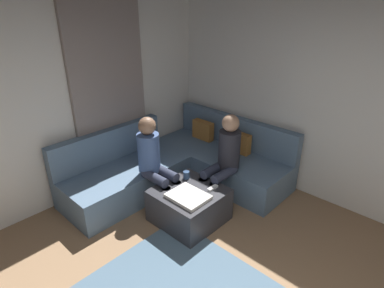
{
  "coord_description": "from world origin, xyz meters",
  "views": [
    {
      "loc": [
        0.81,
        -0.97,
        2.5
      ],
      "look_at": [
        -1.63,
        1.63,
        0.85
      ],
      "focal_mm": 29.63,
      "sensor_mm": 36.0,
      "label": 1
    }
  ],
  "objects_px": {
    "game_remote": "(213,188)",
    "person_on_couch_back": "(224,157)",
    "coffee_mug": "(186,175)",
    "person_on_couch_side": "(154,160)",
    "sectional_couch": "(181,165)",
    "ottoman": "(189,205)"
  },
  "relations": [
    {
      "from": "game_remote",
      "to": "person_on_couch_back",
      "type": "relative_size",
      "value": 0.12
    },
    {
      "from": "coffee_mug",
      "to": "person_on_couch_side",
      "type": "bearing_deg",
      "value": -142.39
    },
    {
      "from": "coffee_mug",
      "to": "sectional_couch",
      "type": "bearing_deg",
      "value": 141.64
    },
    {
      "from": "sectional_couch",
      "to": "coffee_mug",
      "type": "xyz_separation_m",
      "value": [
        0.47,
        -0.37,
        0.19
      ]
    },
    {
      "from": "ottoman",
      "to": "person_on_couch_side",
      "type": "bearing_deg",
      "value": -172.93
    },
    {
      "from": "game_remote",
      "to": "person_on_couch_side",
      "type": "xyz_separation_m",
      "value": [
        -0.72,
        -0.29,
        0.23
      ]
    },
    {
      "from": "person_on_couch_side",
      "to": "person_on_couch_back",
      "type": "bearing_deg",
      "value": 139.03
    },
    {
      "from": "person_on_couch_side",
      "to": "game_remote",
      "type": "bearing_deg",
      "value": 111.72
    },
    {
      "from": "ottoman",
      "to": "coffee_mug",
      "type": "relative_size",
      "value": 8.0
    },
    {
      "from": "ottoman",
      "to": "game_remote",
      "type": "relative_size",
      "value": 5.07
    },
    {
      "from": "person_on_couch_back",
      "to": "person_on_couch_side",
      "type": "bearing_deg",
      "value": 49.03
    },
    {
      "from": "sectional_couch",
      "to": "coffee_mug",
      "type": "height_order",
      "value": "sectional_couch"
    },
    {
      "from": "ottoman",
      "to": "game_remote",
      "type": "distance_m",
      "value": 0.36
    },
    {
      "from": "game_remote",
      "to": "person_on_couch_back",
      "type": "xyz_separation_m",
      "value": [
        -0.14,
        0.39,
        0.23
      ]
    },
    {
      "from": "ottoman",
      "to": "coffee_mug",
      "type": "xyz_separation_m",
      "value": [
        -0.22,
        0.18,
        0.26
      ]
    },
    {
      "from": "coffee_mug",
      "to": "ottoman",
      "type": "bearing_deg",
      "value": -39.29
    },
    {
      "from": "game_remote",
      "to": "coffee_mug",
      "type": "bearing_deg",
      "value": -174.29
    },
    {
      "from": "ottoman",
      "to": "coffee_mug",
      "type": "bearing_deg",
      "value": 140.71
    },
    {
      "from": "ottoman",
      "to": "person_on_couch_back",
      "type": "bearing_deg",
      "value": 85.89
    },
    {
      "from": "game_remote",
      "to": "sectional_couch",
      "type": "bearing_deg",
      "value": 159.15
    },
    {
      "from": "ottoman",
      "to": "person_on_couch_back",
      "type": "height_order",
      "value": "person_on_couch_back"
    },
    {
      "from": "ottoman",
      "to": "person_on_couch_back",
      "type": "distance_m",
      "value": 0.75
    }
  ]
}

